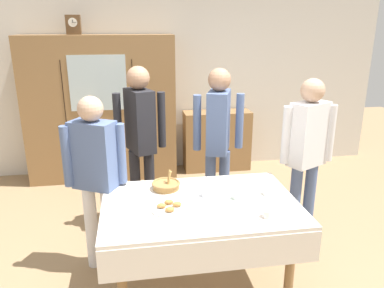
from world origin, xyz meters
The scene contains 20 objects.
ground_plane centered at (0.00, 0.00, 0.00)m, with size 12.00×12.00×0.00m, color #997A56.
back_wall centered at (0.00, 2.65, 1.35)m, with size 6.40×0.10×2.70m, color silver.
dining_table centered at (0.00, -0.23, 0.66)m, with size 1.51×1.00×0.77m.
wall_cabinet centered at (-0.90, 2.35, 0.98)m, with size 1.99×0.46×1.96m.
mantel_clock centered at (-1.17, 2.35, 2.08)m, with size 0.18×0.11×0.24m.
bookshelf_low centered at (0.73, 2.41, 0.44)m, with size 0.97×0.35×0.88m.
book_stack centered at (0.73, 2.41, 0.90)m, with size 0.14×0.19×0.05m.
tea_cup_far_right centered at (0.43, -0.52, 0.80)m, with size 0.13×0.13×0.06m.
tea_cup_front_edge centered at (0.07, -0.11, 0.80)m, with size 0.13×0.13×0.06m.
tea_cup_near_left centered at (0.30, -0.20, 0.80)m, with size 0.13×0.13×0.06m.
tea_cup_mid_left centered at (0.56, -0.16, 0.80)m, with size 0.13×0.13×0.06m.
bread_basket centered at (-0.24, 0.10, 0.81)m, with size 0.24×0.24×0.16m.
pastry_plate centered at (-0.25, -0.27, 0.79)m, with size 0.28×0.28×0.05m.
spoon_mid_right centered at (-0.47, -0.23, 0.78)m, with size 0.12×0.02×0.01m.
spoon_far_left centered at (-0.55, 0.14, 0.78)m, with size 0.12×0.02×0.01m.
spoon_center centered at (0.22, -0.33, 0.78)m, with size 0.12×0.02×0.01m.
person_near_right_end centered at (1.13, 0.36, 0.99)m, with size 0.52×0.34×1.63m.
person_by_cabinet centered at (-0.82, 0.24, 0.94)m, with size 0.52×0.35×1.55m.
person_behind_table_right centered at (-0.42, 0.92, 1.05)m, with size 0.52×0.41×1.71m.
person_beside_shelf centered at (0.37, 0.79, 1.03)m, with size 0.52×0.41×1.69m.
Camera 1 is at (-0.49, -2.79, 2.10)m, focal length 35.17 mm.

